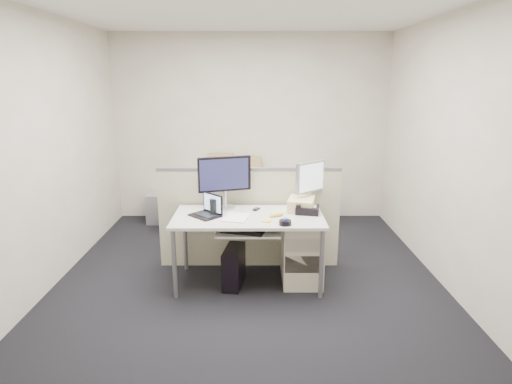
{
  "coord_description": "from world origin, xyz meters",
  "views": [
    {
      "loc": [
        0.07,
        -4.08,
        2.05
      ],
      "look_at": [
        0.08,
        0.15,
        0.94
      ],
      "focal_mm": 30.0,
      "sensor_mm": 36.0,
      "label": 1
    }
  ],
  "objects_px": {
    "monitor_main": "(225,183)",
    "desk_phone": "(307,210)",
    "laptop": "(205,206)",
    "desk": "(248,222)"
  },
  "relations": [
    {
      "from": "monitor_main",
      "to": "laptop",
      "type": "height_order",
      "value": "monitor_main"
    },
    {
      "from": "desk",
      "to": "desk_phone",
      "type": "distance_m",
      "value": 0.61
    },
    {
      "from": "monitor_main",
      "to": "desk",
      "type": "bearing_deg",
      "value": -61.89
    },
    {
      "from": "desk_phone",
      "to": "desk",
      "type": "bearing_deg",
      "value": -161.51
    },
    {
      "from": "laptop",
      "to": "monitor_main",
      "type": "bearing_deg",
      "value": 100.09
    },
    {
      "from": "monitor_main",
      "to": "desk_phone",
      "type": "distance_m",
      "value": 0.9
    },
    {
      "from": "laptop",
      "to": "desk_phone",
      "type": "bearing_deg",
      "value": 49.6
    },
    {
      "from": "desk",
      "to": "laptop",
      "type": "height_order",
      "value": "laptop"
    },
    {
      "from": "desk",
      "to": "laptop",
      "type": "distance_m",
      "value": 0.47
    },
    {
      "from": "desk",
      "to": "desk_phone",
      "type": "xyz_separation_m",
      "value": [
        0.6,
        0.08,
        0.1
      ]
    }
  ]
}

